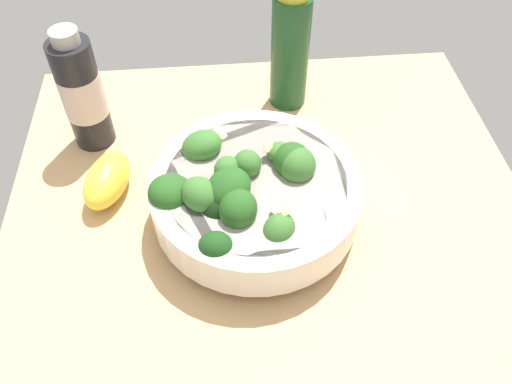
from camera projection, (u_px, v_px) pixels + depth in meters
The scene contains 5 objects.
ground_plane at pixel (271, 229), 58.17cm from camera, with size 58.59×58.59×3.00cm, color tan.
bowl_of_broccoli at pixel (252, 193), 54.26cm from camera, with size 23.13×22.07×9.23cm.
lemon_wedge at pixel (107, 180), 58.01cm from camera, with size 8.23×4.37×4.40cm, color yellow.
bottle_tall at pixel (290, 48), 64.47cm from camera, with size 4.80×4.80×16.73cm.
bottle_short at pixel (82, 93), 60.19cm from camera, with size 4.97×4.97×15.37cm.
Camera 1 is at (-4.93, -34.71, 45.12)cm, focal length 36.49 mm.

